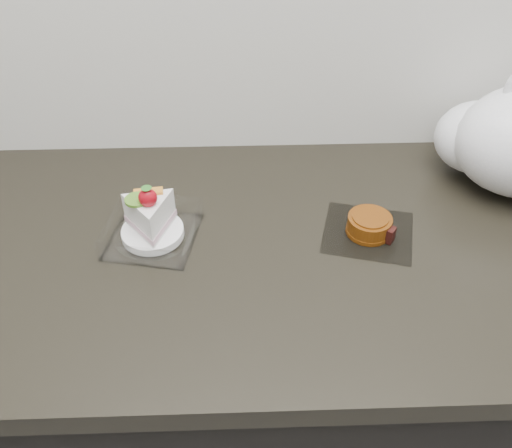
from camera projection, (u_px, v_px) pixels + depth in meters
counter at (286, 392)px, 1.27m from camera, size 2.04×0.64×0.90m
cake_tray at (151, 224)px, 0.97m from camera, size 0.17×0.17×0.11m
mooncake_wrap at (370, 226)px, 0.99m from camera, size 0.18×0.18×0.04m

